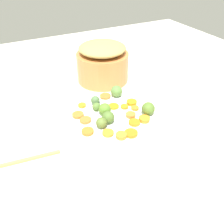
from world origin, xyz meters
TOP-DOWN VIEW (x-y plane):
  - tabletop at (0.00, 0.00)m, footprint 2.40×2.40m
  - serving_bowl_carrots at (0.01, 0.01)m, footprint 0.28×0.28m
  - metal_pot at (-0.42, 0.17)m, footprint 0.25×0.25m
  - stuffing_mound at (-0.42, 0.17)m, footprint 0.22×0.22m
  - carrot_slice_0 at (0.12, -0.02)m, footprint 0.04×0.04m
  - carrot_slice_1 at (-0.08, -0.06)m, footprint 0.03×0.03m
  - carrot_slice_2 at (0.04, 0.06)m, footprint 0.04×0.04m
  - carrot_slice_3 at (0.08, 0.09)m, footprint 0.05×0.05m
  - carrot_slice_4 at (0.09, -0.05)m, footprint 0.05×0.05m
  - carrot_slice_5 at (0.08, 0.05)m, footprint 0.05×0.05m
  - carrot_slice_6 at (-0.03, 0.03)m, footprint 0.05×0.05m
  - carrot_slice_7 at (0.12, 0.01)m, footprint 0.05×0.05m
  - carrot_slice_8 at (0.06, -0.10)m, footprint 0.05×0.05m
  - carrot_slice_9 at (-0.02, 0.10)m, footprint 0.05×0.05m
  - carrot_slice_10 at (-0.04, -0.09)m, footprint 0.04×0.04m
  - carrot_slice_11 at (-0.00, -0.08)m, footprint 0.05×0.05m
  - carrot_slice_12 at (-0.01, 0.07)m, footprint 0.03×0.03m
  - carrot_slice_13 at (0.01, 0.09)m, footprint 0.04×0.04m
  - carrot_slice_14 at (-0.10, 0.04)m, footprint 0.05×0.05m
  - brussels_sprout_0 at (-0.09, 0.08)m, footprint 0.04×0.04m
  - brussels_sprout_1 at (0.04, -0.02)m, footprint 0.04×0.04m
  - brussels_sprout_2 at (-0.08, -0.01)m, footprint 0.03×0.03m
  - brussels_sprout_3 at (0.05, -0.05)m, footprint 0.03×0.03m
  - brussels_sprout_4 at (0.06, 0.11)m, footprint 0.04×0.04m
  - brussels_sprout_5 at (-0.04, -0.03)m, footprint 0.03×0.03m
  - brussels_sprout_6 at (-0.01, -0.01)m, footprint 0.04×0.04m

SIDE VIEW (x-z plane):
  - tabletop at x=0.00m, z-range 0.00..0.02m
  - serving_bowl_carrots at x=0.01m, z-range 0.02..0.13m
  - metal_pot at x=-0.42m, z-range 0.02..0.16m
  - carrot_slice_6 at x=-0.03m, z-range 0.13..0.13m
  - carrot_slice_5 at x=0.08m, z-range 0.13..0.14m
  - carrot_slice_13 at x=0.01m, z-range 0.13..0.14m
  - carrot_slice_12 at x=-0.01m, z-range 0.13..0.14m
  - carrot_slice_14 at x=-0.10m, z-range 0.13..0.14m
  - carrot_slice_1 at x=-0.08m, z-range 0.13..0.14m
  - carrot_slice_11 at x=0.00m, z-range 0.13..0.14m
  - carrot_slice_7 at x=0.12m, z-range 0.13..0.14m
  - carrot_slice_4 at x=0.09m, z-range 0.13..0.14m
  - carrot_slice_10 at x=-0.04m, z-range 0.13..0.14m
  - carrot_slice_8 at x=0.06m, z-range 0.13..0.14m
  - carrot_slice_2 at x=0.04m, z-range 0.13..0.14m
  - carrot_slice_9 at x=-0.02m, z-range 0.13..0.14m
  - carrot_slice_0 at x=0.12m, z-range 0.13..0.14m
  - carrot_slice_3 at x=0.08m, z-range 0.13..0.14m
  - brussels_sprout_5 at x=-0.04m, z-range 0.13..0.16m
  - brussels_sprout_2 at x=-0.08m, z-range 0.13..0.16m
  - brussels_sprout_3 at x=0.05m, z-range 0.13..0.16m
  - brussels_sprout_1 at x=0.04m, z-range 0.13..0.17m
  - brussels_sprout_6 at x=-0.01m, z-range 0.13..0.17m
  - brussels_sprout_0 at x=-0.09m, z-range 0.13..0.17m
  - brussels_sprout_4 at x=0.06m, z-range 0.13..0.17m
  - stuffing_mound at x=-0.42m, z-range 0.16..0.21m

